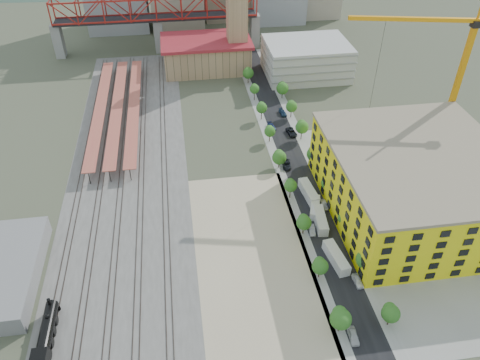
{
  "coord_description": "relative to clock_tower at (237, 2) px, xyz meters",
  "views": [
    {
      "loc": [
        -18.86,
        -110.57,
        86.18
      ],
      "look_at": [
        -4.36,
        -12.54,
        10.0
      ],
      "focal_mm": 35.0,
      "sensor_mm": 36.0,
      "label": 1
    }
  ],
  "objects": [
    {
      "name": "ground",
      "position": [
        -8.0,
        -79.99,
        -28.7
      ],
      "size": [
        400.0,
        400.0,
        0.0
      ],
      "primitive_type": "plane",
      "color": "#474C38",
      "rests_on": "ground"
    },
    {
      "name": "ballast_strip",
      "position": [
        -44.0,
        -62.49,
        -28.67
      ],
      "size": [
        36.0,
        165.0,
        0.06
      ],
      "primitive_type": "cube",
      "color": "#605E59",
      "rests_on": "ground"
    },
    {
      "name": "dirt_lot",
      "position": [
        -12.0,
        -111.49,
        -28.67
      ],
      "size": [
        28.0,
        67.0,
        0.06
      ],
      "primitive_type": "cube",
      "color": "tan",
      "rests_on": "ground"
    },
    {
      "name": "street_asphalt",
      "position": [
        8.0,
        -64.99,
        -28.67
      ],
      "size": [
        12.0,
        170.0,
        0.06
      ],
      "primitive_type": "cube",
      "color": "black",
      "rests_on": "ground"
    },
    {
      "name": "sidewalk_west",
      "position": [
        2.5,
        -64.99,
        -28.68
      ],
      "size": [
        3.0,
        170.0,
        0.04
      ],
      "primitive_type": "cube",
      "color": "gray",
      "rests_on": "ground"
    },
    {
      "name": "sidewalk_east",
      "position": [
        13.5,
        -64.99,
        -28.68
      ],
      "size": [
        3.0,
        170.0,
        0.04
      ],
      "primitive_type": "cube",
      "color": "gray",
      "rests_on": "ground"
    },
    {
      "name": "construction_pad",
      "position": [
        37.0,
        -99.99,
        -28.67
      ],
      "size": [
        50.0,
        90.0,
        0.06
      ],
      "primitive_type": "cube",
      "color": "gray",
      "rests_on": "ground"
    },
    {
      "name": "rail_tracks",
      "position": [
        -45.8,
        -62.49,
        -28.55
      ],
      "size": [
        26.56,
        160.0,
        0.18
      ],
      "color": "#382B23",
      "rests_on": "ground"
    },
    {
      "name": "platform_canopies",
      "position": [
        -49.0,
        -34.99,
        -24.7
      ],
      "size": [
        16.0,
        80.0,
        4.12
      ],
      "color": "#B76046",
      "rests_on": "ground"
    },
    {
      "name": "station_hall",
      "position": [
        -13.0,
        2.01,
        -22.03
      ],
      "size": [
        38.0,
        24.0,
        13.1
      ],
      "color": "tan",
      "rests_on": "ground"
    },
    {
      "name": "clock_tower",
      "position": [
        0.0,
        0.0,
        0.0
      ],
      "size": [
        12.0,
        12.0,
        52.0
      ],
      "color": "tan",
      "rests_on": "ground"
    },
    {
      "name": "parking_garage",
      "position": [
        28.0,
        -9.99,
        -21.7
      ],
      "size": [
        34.0,
        26.0,
        14.0
      ],
      "primitive_type": "cube",
      "color": "silver",
      "rests_on": "ground"
    },
    {
      "name": "truss_bridge",
      "position": [
        -33.0,
        25.01,
        -9.83
      ],
      "size": [
        94.0,
        9.6,
        25.6
      ],
      "color": "gray",
      "rests_on": "ground"
    },
    {
      "name": "construction_building",
      "position": [
        34.0,
        -99.99,
        -19.29
      ],
      "size": [
        44.6,
        50.6,
        18.8
      ],
      "color": "yellow",
      "rests_on": "ground"
    },
    {
      "name": "street_trees",
      "position": [
        8.0,
        -74.99,
        -28.7
      ],
      "size": [
        15.4,
        124.4,
        8.0
      ],
      "color": "#25651E",
      "rests_on": "ground"
    },
    {
      "name": "distant_hills",
      "position": [
        37.28,
        180.01,
        -108.23
      ],
      "size": [
        647.0,
        264.0,
        227.0
      ],
      "color": "#4C6B59",
      "rests_on": "ground"
    },
    {
      "name": "locomotive",
      "position": [
        -58.0,
        -131.05,
        -26.49
      ],
      "size": [
        3.07,
        23.66,
        5.92
      ],
      "color": "black",
      "rests_on": "ground"
    },
    {
      "name": "tower_crane",
      "position": [
        52.7,
        -73.11,
        2.38
      ],
      "size": [
        46.47,
        11.51,
        50.36
      ],
      "color": "#F99D10",
      "rests_on": "ground"
    },
    {
      "name": "site_trailer_a",
      "position": [
        8.0,
        -115.81,
        -27.27
      ],
      "size": [
        4.14,
        10.69,
        2.85
      ],
      "primitive_type": "cube",
      "rotation": [
        0.0,
        0.0,
        0.14
      ],
      "color": "silver",
      "rests_on": "ground"
    },
    {
      "name": "site_trailer_b",
      "position": [
        8.0,
        -102.07,
        -27.31
      ],
      "size": [
        3.75,
        10.33,
        2.76
      ],
      "primitive_type": "cube",
      "rotation": [
        0.0,
        0.0,
        -0.11
      ],
      "color": "silver",
      "rests_on": "ground"
    },
    {
      "name": "site_trailer_c",
      "position": [
        8.0,
        -96.66,
        -27.49
      ],
      "size": [
        5.02,
        9.07,
        2.41
      ],
      "primitive_type": "cube",
      "rotation": [
        0.0,
        0.0,
        -0.33
      ],
      "color": "silver",
      "rests_on": "ground"
    },
    {
      "name": "site_trailer_d",
      "position": [
        8.0,
        -90.03,
        -27.27
      ],
      "size": [
        3.79,
        10.67,
        2.86
      ],
      "primitive_type": "cube",
      "rotation": [
        0.0,
        0.0,
        0.1
      ],
      "color": "silver",
      "rests_on": "ground"
    },
    {
      "name": "car_0",
      "position": [
        5.0,
        -137.13,
        -27.9
      ],
      "size": [
        2.23,
        4.81,
        1.59
      ],
      "primitive_type": "imported",
      "rotation": [
        0.0,
        0.0,
        -0.08
      ],
      "color": "silver",
      "rests_on": "ground"
    },
    {
      "name": "car_1",
      "position": [
        5.0,
        -104.77,
        -27.99
      ],
      "size": [
        2.05,
        4.44,
        1.41
      ],
      "primitive_type": "imported",
      "rotation": [
        0.0,
        0.0,
        -0.13
      ],
      "color": "#98999D",
      "rests_on": "ground"
    },
    {
      "name": "car_2",
      "position": [
        5.0,
        -74.94,
        -27.93
      ],
      "size": [
        3.21,
        5.77,
        1.53
      ],
      "primitive_type": "imported",
      "rotation": [
        0.0,
        0.0,
        -0.13
      ],
      "color": "black",
      "rests_on": "ground"
    },
    {
      "name": "car_3",
      "position": [
        5.0,
        -51.49,
        -27.99
      ],
      "size": [
        2.72,
        5.12,
        1.41
      ],
      "primitive_type": "imported",
      "rotation": [
        0.0,
        0.0,
        0.16
      ],
      "color": "navy",
      "rests_on": "ground"
    },
    {
      "name": "car_4",
      "position": [
        11.0,
        -123.1,
        -27.95
      ],
      "size": [
        1.96,
        4.44,
        1.49
      ],
      "primitive_type": "imported",
      "rotation": [
        0.0,
        0.0,
        0.05
      ],
      "color": "white",
      "rests_on": "ground"
    },
    {
      "name": "car_5",
      "position": [
        11.0,
        -95.27,
        -27.98
      ],
      "size": [
        1.56,
        4.34,
        1.42
      ],
      "primitive_type": "imported",
      "rotation": [
        0.0,
        0.0,
        -0.01
      ],
      "color": "#A6A7AC",
      "rests_on": "ground"
    },
    {
      "name": "car_6",
      "position": [
        11.0,
        -56.48,
        -27.9
      ],
      "size": [
        3.34,
        6.03,
        1.6
      ],
      "primitive_type": "imported",
      "rotation": [
        0.0,
        0.0,
        0.12
      ],
      "color": "black",
      "rests_on": "ground"
    },
    {
      "name": "car_7",
      "position": [
        11.0,
        -42.53,
        -27.98
      ],
      "size": [
        2.53,
        5.13,
        1.44
      ],
      "primitive_type": "imported",
      "rotation": [
        0.0,
        0.0,
        0.11
      ],
      "color": "navy",
      "rests_on": "ground"
    }
  ]
}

